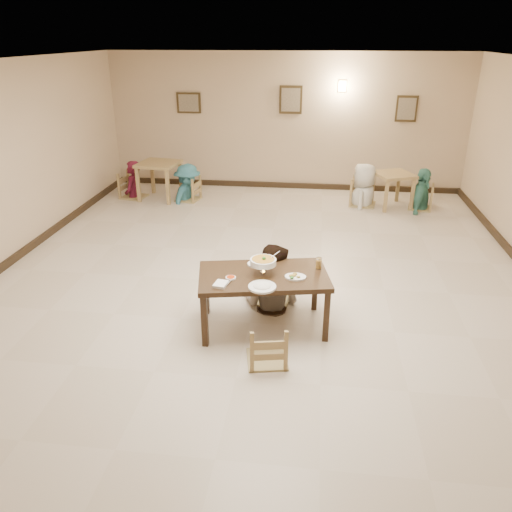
# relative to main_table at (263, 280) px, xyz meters

# --- Properties ---
(floor) EXTENTS (10.00, 10.00, 0.00)m
(floor) POSITION_rel_main_table_xyz_m (-0.17, 1.16, -0.64)
(floor) COLOR beige
(floor) RESTS_ON ground
(ceiling) EXTENTS (10.00, 10.00, 0.00)m
(ceiling) POSITION_rel_main_table_xyz_m (-0.17, 1.16, 2.36)
(ceiling) COLOR silver
(ceiling) RESTS_ON wall_back
(wall_back) EXTENTS (10.00, 0.00, 10.00)m
(wall_back) POSITION_rel_main_table_xyz_m (-0.17, 6.16, 0.86)
(wall_back) COLOR #CAAF8F
(wall_back) RESTS_ON floor
(wall_front) EXTENTS (10.00, 0.00, 10.00)m
(wall_front) POSITION_rel_main_table_xyz_m (-0.17, -3.84, 0.86)
(wall_front) COLOR #CAAF8F
(wall_front) RESTS_ON floor
(baseboard_back) EXTENTS (8.00, 0.06, 0.12)m
(baseboard_back) POSITION_rel_main_table_xyz_m (-0.17, 6.13, -0.58)
(baseboard_back) COLOR black
(baseboard_back) RESTS_ON floor
(baseboard_left) EXTENTS (0.06, 10.00, 0.12)m
(baseboard_left) POSITION_rel_main_table_xyz_m (-4.14, 1.16, -0.58)
(baseboard_left) COLOR black
(baseboard_left) RESTS_ON floor
(picture_a) EXTENTS (0.55, 0.04, 0.45)m
(picture_a) POSITION_rel_main_table_xyz_m (-2.37, 6.12, 1.26)
(picture_a) COLOR #332614
(picture_a) RESTS_ON wall_back
(picture_b) EXTENTS (0.50, 0.04, 0.60)m
(picture_b) POSITION_rel_main_table_xyz_m (-0.07, 6.12, 1.36)
(picture_b) COLOR #332614
(picture_b) RESTS_ON wall_back
(picture_c) EXTENTS (0.45, 0.04, 0.55)m
(picture_c) POSITION_rel_main_table_xyz_m (2.43, 6.12, 1.21)
(picture_c) COLOR #332614
(picture_c) RESTS_ON wall_back
(wall_sconce) EXTENTS (0.16, 0.05, 0.22)m
(wall_sconce) POSITION_rel_main_table_xyz_m (1.03, 6.12, 1.66)
(wall_sconce) COLOR #FFD88C
(wall_sconce) RESTS_ON wall_back
(main_table) EXTENTS (1.67, 1.14, 0.72)m
(main_table) POSITION_rel_main_table_xyz_m (0.00, 0.00, 0.00)
(main_table) COLOR #332113
(main_table) RESTS_ON floor
(chair_far) EXTENTS (0.45, 0.45, 0.95)m
(chair_far) POSITION_rel_main_table_xyz_m (0.06, 0.67, -0.16)
(chair_far) COLOR tan
(chair_far) RESTS_ON floor
(chair_near) EXTENTS (0.44, 0.44, 0.93)m
(chair_near) POSITION_rel_main_table_xyz_m (0.12, -0.71, -0.17)
(chair_near) COLOR tan
(chair_near) RESTS_ON floor
(main_diner) EXTENTS (1.02, 0.90, 1.74)m
(main_diner) POSITION_rel_main_table_xyz_m (0.05, 0.55, 0.23)
(main_diner) COLOR gray
(main_diner) RESTS_ON floor
(curry_warmer) EXTENTS (0.34, 0.31, 0.28)m
(curry_warmer) POSITION_rel_main_table_xyz_m (-0.00, -0.00, 0.24)
(curry_warmer) COLOR silver
(curry_warmer) RESTS_ON main_table
(rice_plate_far) EXTENTS (0.31, 0.31, 0.07)m
(rice_plate_far) POSITION_rel_main_table_xyz_m (-0.07, 0.25, 0.10)
(rice_plate_far) COLOR white
(rice_plate_far) RESTS_ON main_table
(rice_plate_near) EXTENTS (0.32, 0.32, 0.07)m
(rice_plate_near) POSITION_rel_main_table_xyz_m (0.02, -0.35, 0.10)
(rice_plate_near) COLOR white
(rice_plate_near) RESTS_ON main_table
(fried_plate) EXTENTS (0.25, 0.25, 0.05)m
(fried_plate) POSITION_rel_main_table_xyz_m (0.38, -0.05, 0.10)
(fried_plate) COLOR white
(fried_plate) RESTS_ON main_table
(chili_dish) EXTENTS (0.12, 0.12, 0.03)m
(chili_dish) POSITION_rel_main_table_xyz_m (-0.37, -0.16, 0.09)
(chili_dish) COLOR white
(chili_dish) RESTS_ON main_table
(napkin_cutlery) EXTENTS (0.20, 0.28, 0.03)m
(napkin_cutlery) POSITION_rel_main_table_xyz_m (-0.45, -0.35, 0.10)
(napkin_cutlery) COLOR white
(napkin_cutlery) RESTS_ON main_table
(drink_glass) EXTENTS (0.07, 0.07, 0.14)m
(drink_glass) POSITION_rel_main_table_xyz_m (0.65, 0.24, 0.15)
(drink_glass) COLOR white
(drink_glass) RESTS_ON main_table
(bg_table_left) EXTENTS (0.92, 0.92, 0.81)m
(bg_table_left) POSITION_rel_main_table_xyz_m (-2.81, 4.95, 0.03)
(bg_table_left) COLOR #A28655
(bg_table_left) RESTS_ON floor
(bg_table_right) EXTENTS (0.93, 0.93, 0.71)m
(bg_table_right) POSITION_rel_main_table_xyz_m (2.15, 5.00, -0.06)
(bg_table_right) COLOR #A28655
(bg_table_right) RESTS_ON floor
(bg_chair_ll) EXTENTS (0.50, 0.50, 1.06)m
(bg_chair_ll) POSITION_rel_main_table_xyz_m (-3.43, 4.96, -0.11)
(bg_chair_ll) COLOR tan
(bg_chair_ll) RESTS_ON floor
(bg_chair_lr) EXTENTS (0.46, 0.46, 0.98)m
(bg_chair_lr) POSITION_rel_main_table_xyz_m (-2.19, 4.93, -0.15)
(bg_chair_lr) COLOR tan
(bg_chair_lr) RESTS_ON floor
(bg_chair_rl) EXTENTS (0.51, 0.51, 1.10)m
(bg_chair_rl) POSITION_rel_main_table_xyz_m (1.57, 5.04, -0.09)
(bg_chair_rl) COLOR tan
(bg_chair_rl) RESTS_ON floor
(bg_chair_rr) EXTENTS (0.45, 0.45, 0.96)m
(bg_chair_rr) POSITION_rel_main_table_xyz_m (2.73, 4.94, -0.16)
(bg_chair_rr) COLOR tan
(bg_chair_rr) RESTS_ON floor
(bg_diner_a) EXTENTS (0.40, 0.60, 1.63)m
(bg_diner_a) POSITION_rel_main_table_xyz_m (-3.43, 4.96, 0.18)
(bg_diner_a) COLOR #521124
(bg_diner_a) RESTS_ON floor
(bg_diner_b) EXTENTS (0.82, 1.14, 1.58)m
(bg_diner_b) POSITION_rel_main_table_xyz_m (-2.19, 4.93, 0.15)
(bg_diner_b) COLOR teal
(bg_diner_b) RESTS_ON floor
(bg_diner_c) EXTENTS (0.74, 0.97, 1.77)m
(bg_diner_c) POSITION_rel_main_table_xyz_m (1.57, 5.04, 0.25)
(bg_diner_c) COLOR silver
(bg_diner_c) RESTS_ON floor
(bg_diner_d) EXTENTS (0.71, 1.07, 1.69)m
(bg_diner_d) POSITION_rel_main_table_xyz_m (2.73, 4.94, 0.21)
(bg_diner_d) COLOR teal
(bg_diner_d) RESTS_ON floor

